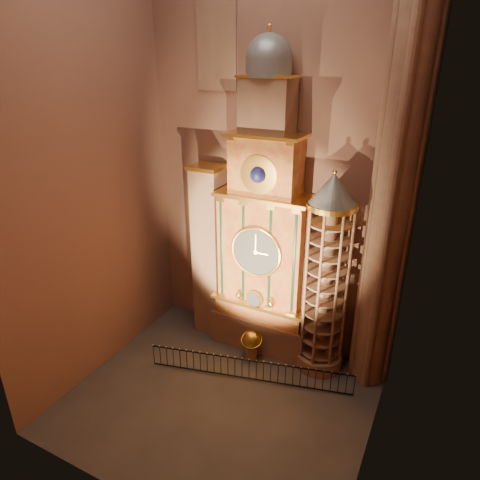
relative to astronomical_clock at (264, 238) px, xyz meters
The scene contains 11 objects.
floor 8.32m from the astronomical_clock, 90.00° to the right, with size 14.00×14.00×0.00m, color #383330.
wall_back 4.45m from the astronomical_clock, 90.00° to the left, with size 22.00×22.00×0.00m, color #8C5B4B.
wall_left 9.61m from the astronomical_clock, 144.66° to the right, with size 22.00×22.00×0.00m, color #8C5B4B.
wall_right 9.61m from the astronomical_clock, 35.34° to the right, with size 22.00×22.00×0.00m, color #8C5B4B.
astronomical_clock is the anchor object (origin of this frame).
portrait_tower 3.73m from the astronomical_clock, behind, with size 1.80×1.60×10.20m.
stair_turret 3.78m from the astronomical_clock, ahead, with size 2.50×2.50×10.80m.
gothic_pier 7.48m from the astronomical_clock, ahead, with size 2.04×2.04×22.00m.
stained_glass_window 10.37m from the astronomical_clock, 163.43° to the left, with size 2.20×0.14×5.20m.
celestial_globe 5.84m from the astronomical_clock, 88.87° to the right, with size 1.34×1.28×1.70m.
iron_railing 6.82m from the astronomical_clock, 77.48° to the right, with size 10.19×2.60×1.23m.
Camera 1 is at (8.26, -14.01, 15.43)m, focal length 32.00 mm.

